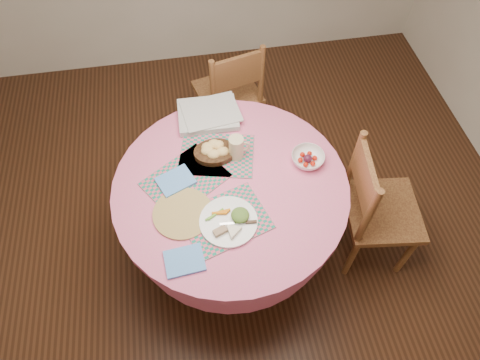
% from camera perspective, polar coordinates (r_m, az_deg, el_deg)
% --- Properties ---
extents(ground, '(4.00, 4.00, 0.00)m').
position_cam_1_polar(ground, '(2.88, -0.99, -9.09)').
color(ground, '#331C0F').
rests_on(ground, ground).
extents(room_envelope, '(4.01, 4.01, 2.71)m').
position_cam_1_polar(room_envelope, '(1.53, -1.97, 20.23)').
color(room_envelope, silver).
rests_on(room_envelope, ground).
extents(dining_table, '(1.24, 1.24, 0.75)m').
position_cam_1_polar(dining_table, '(2.39, -1.18, -3.26)').
color(dining_table, '#DD6785').
rests_on(dining_table, ground).
extents(chair_right, '(0.47, 0.48, 0.94)m').
position_cam_1_polar(chair_right, '(2.57, 17.59, -3.53)').
color(chair_right, brown).
rests_on(chair_right, ground).
extents(chair_back, '(0.50, 0.49, 0.90)m').
position_cam_1_polar(chair_back, '(3.08, -1.28, 11.56)').
color(chair_back, brown).
rests_on(chair_back, ground).
extents(placemat_front, '(0.47, 0.41, 0.01)m').
position_cam_1_polar(placemat_front, '(2.11, -1.92, -5.36)').
color(placemat_front, '#15765C').
rests_on(placemat_front, dining_table).
extents(placemat_left, '(0.50, 0.47, 0.01)m').
position_cam_1_polar(placemat_left, '(2.26, -7.29, 0.04)').
color(placemat_left, '#15765C').
rests_on(placemat_left, dining_table).
extents(placemat_back, '(0.46, 0.38, 0.01)m').
position_cam_1_polar(placemat_back, '(2.34, -3.11, 3.39)').
color(placemat_back, '#15765C').
rests_on(placemat_back, dining_table).
extents(wicker_trivet, '(0.30, 0.30, 0.01)m').
position_cam_1_polar(wicker_trivet, '(2.15, -7.64, -4.40)').
color(wicker_trivet, '#A48447').
rests_on(wicker_trivet, dining_table).
extents(napkin_near, '(0.19, 0.16, 0.01)m').
position_cam_1_polar(napkin_near, '(2.02, -7.41, -10.63)').
color(napkin_near, '#548ED9').
rests_on(napkin_near, dining_table).
extents(napkin_far, '(0.22, 0.20, 0.01)m').
position_cam_1_polar(napkin_far, '(2.25, -8.59, -0.10)').
color(napkin_far, '#548ED9').
rests_on(napkin_far, placemat_left).
extents(dinner_plate, '(0.29, 0.29, 0.05)m').
position_cam_1_polar(dinner_plate, '(2.09, -1.34, -5.54)').
color(dinner_plate, white).
rests_on(dinner_plate, placemat_front).
extents(bread_bowl, '(0.23, 0.23, 0.08)m').
position_cam_1_polar(bread_bowl, '(2.32, -3.42, 3.97)').
color(bread_bowl, black).
rests_on(bread_bowl, placemat_back).
extents(latte_mug, '(0.12, 0.08, 0.14)m').
position_cam_1_polar(latte_mug, '(2.28, -0.45, 4.36)').
color(latte_mug, '#CCB88C').
rests_on(latte_mug, placemat_back).
extents(fruit_bowl, '(0.19, 0.19, 0.06)m').
position_cam_1_polar(fruit_bowl, '(2.32, 9.02, 2.84)').
color(fruit_bowl, white).
rests_on(fruit_bowl, dining_table).
extents(newspaper_stack, '(0.37, 0.29, 0.04)m').
position_cam_1_polar(newspaper_stack, '(2.51, -4.24, 8.76)').
color(newspaper_stack, silver).
rests_on(newspaper_stack, dining_table).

